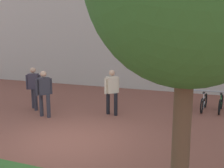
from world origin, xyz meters
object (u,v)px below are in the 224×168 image
at_px(person_shirt_blue, 112,89).
at_px(person_suited_dark, 44,91).
at_px(bike_rack_cluster, 221,103).
at_px(bollard_steel, 176,111).
at_px(person_suited_navy, 34,86).

bearing_deg(person_shirt_blue, person_suited_dark, -153.29).
height_order(bike_rack_cluster, bollard_steel, bollard_steel).
bearing_deg(bike_rack_cluster, bollard_steel, -123.81).
relative_size(bike_rack_cluster, bollard_steel, 3.56).
distance_m(person_suited_navy, person_suited_dark, 1.22).
xyz_separation_m(person_suited_navy, person_suited_dark, (0.99, -0.70, 0.00)).
distance_m(bike_rack_cluster, person_shirt_blue, 4.38).
bearing_deg(bollard_steel, person_suited_navy, -178.38).
bearing_deg(bollard_steel, bike_rack_cluster, 56.19).
relative_size(person_shirt_blue, person_suited_dark, 1.00).
bearing_deg(bike_rack_cluster, person_suited_dark, -153.47).
bearing_deg(person_suited_dark, bollard_steel, 10.53).
bearing_deg(person_suited_navy, bollard_steel, 1.62).
height_order(bike_rack_cluster, person_suited_navy, person_suited_navy).
xyz_separation_m(bike_rack_cluster, bollard_steel, (-1.46, -2.18, 0.10)).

